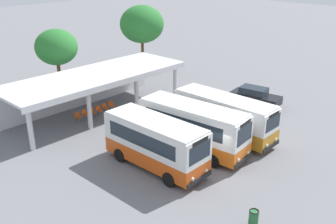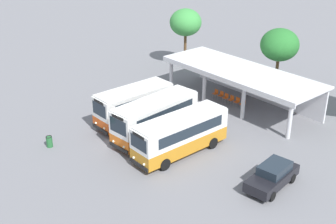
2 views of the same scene
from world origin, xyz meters
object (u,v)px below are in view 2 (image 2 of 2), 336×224
at_px(waiting_chair_second_from_end, 221,95).
at_px(waiting_chair_fourth_seat, 231,99).
at_px(waiting_chair_end_by_column, 216,93).
at_px(parked_car_flank, 273,175).
at_px(waiting_chair_middle_seat, 226,97).
at_px(city_bus_second_in_row, 155,117).
at_px(waiting_chair_far_end_seat, 243,103).
at_px(city_bus_nearest_orange, 134,104).
at_px(city_bus_middle_cream, 181,133).
at_px(litter_bin_apron, 49,141).
at_px(waiting_chair_fifth_seat, 237,101).

relative_size(waiting_chair_second_from_end, waiting_chair_fourth_seat, 1.00).
xyz_separation_m(waiting_chair_end_by_column, waiting_chair_fourth_seat, (2.06, 0.00, 0.00)).
distance_m(parked_car_flank, waiting_chair_fourth_seat, 13.66).
bearing_deg(waiting_chair_middle_seat, city_bus_second_in_row, -82.69).
height_order(waiting_chair_fourth_seat, waiting_chair_far_end_seat, same).
distance_m(city_bus_nearest_orange, city_bus_middle_cream, 6.54).
height_order(waiting_chair_middle_seat, litter_bin_apron, litter_bin_apron).
relative_size(city_bus_second_in_row, waiting_chair_end_by_column, 9.14).
distance_m(city_bus_nearest_orange, waiting_chair_fifth_seat, 10.11).
relative_size(waiting_chair_end_by_column, waiting_chair_fifth_seat, 1.00).
bearing_deg(waiting_chair_fifth_seat, waiting_chair_far_end_seat, -0.44).
xyz_separation_m(city_bus_second_in_row, waiting_chair_second_from_end, (-1.93, 9.73, -1.28)).
distance_m(waiting_chair_end_by_column, waiting_chair_second_from_end, 0.69).
bearing_deg(parked_car_flank, litter_bin_apron, -148.56).
bearing_deg(waiting_chair_fourth_seat, waiting_chair_second_from_end, 178.20).
xyz_separation_m(waiting_chair_second_from_end, waiting_chair_far_end_seat, (2.75, -0.01, 0.00)).
xyz_separation_m(waiting_chair_end_by_column, waiting_chair_fifth_seat, (2.75, 0.04, 0.00)).
relative_size(waiting_chair_end_by_column, waiting_chair_middle_seat, 1.00).
height_order(waiting_chair_end_by_column, waiting_chair_far_end_seat, same).
relative_size(parked_car_flank, waiting_chair_fifth_seat, 5.33).
bearing_deg(city_bus_middle_cream, litter_bin_apron, -135.88).
bearing_deg(waiting_chair_second_from_end, waiting_chair_middle_seat, -5.75).
bearing_deg(waiting_chair_end_by_column, waiting_chair_second_from_end, 3.93).
bearing_deg(waiting_chair_fourth_seat, waiting_chair_end_by_column, -179.89).
distance_m(waiting_chair_end_by_column, waiting_chair_fifth_seat, 2.75).
bearing_deg(waiting_chair_far_end_seat, litter_bin_apron, -106.00).
bearing_deg(city_bus_second_in_row, litter_bin_apron, -119.07).
distance_m(city_bus_second_in_row, waiting_chair_end_by_column, 10.11).
distance_m(city_bus_second_in_row, waiting_chair_second_from_end, 10.00).
height_order(city_bus_nearest_orange, waiting_chair_middle_seat, city_bus_nearest_orange).
bearing_deg(parked_car_flank, waiting_chair_end_by_column, 148.10).
bearing_deg(waiting_chair_second_from_end, litter_bin_apron, -97.12).
bearing_deg(waiting_chair_far_end_seat, city_bus_nearest_orange, -113.41).
height_order(city_bus_nearest_orange, waiting_chair_fifth_seat, city_bus_nearest_orange).
relative_size(city_bus_nearest_orange, waiting_chair_end_by_column, 8.24).
bearing_deg(waiting_chair_end_by_column, parked_car_flank, -31.90).
height_order(waiting_chair_fourth_seat, litter_bin_apron, litter_bin_apron).
xyz_separation_m(parked_car_flank, litter_bin_apron, (-14.48, -8.85, -0.37)).
bearing_deg(waiting_chair_middle_seat, parked_car_flank, -34.76).
bearing_deg(waiting_chair_fourth_seat, waiting_chair_far_end_seat, 1.48).
bearing_deg(waiting_chair_end_by_column, waiting_chair_fourth_seat, 0.11).
relative_size(city_bus_middle_cream, litter_bin_apron, 8.78).
height_order(waiting_chair_middle_seat, waiting_chair_far_end_seat, same).
relative_size(city_bus_nearest_orange, waiting_chair_fifth_seat, 8.24).
bearing_deg(waiting_chair_second_from_end, parked_car_flank, -33.46).
distance_m(parked_car_flank, waiting_chair_fifth_seat, 13.14).
xyz_separation_m(parked_car_flank, waiting_chair_second_from_end, (-12.36, 8.17, -0.31)).
bearing_deg(waiting_chair_fifth_seat, parked_car_flank, -38.42).
bearing_deg(city_bus_second_in_row, waiting_chair_far_end_seat, 85.15).
height_order(parked_car_flank, waiting_chair_far_end_seat, parked_car_flank).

